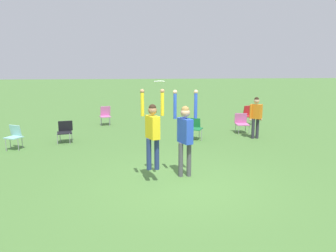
{
  "coord_description": "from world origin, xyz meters",
  "views": [
    {
      "loc": [
        -1.09,
        -7.52,
        2.82
      ],
      "look_at": [
        -0.21,
        0.56,
        1.3
      ],
      "focal_mm": 35.0,
      "sensor_mm": 36.0,
      "label": 1
    }
  ],
  "objects_px": {
    "camping_chair_0": "(194,127)",
    "person_spectator_near": "(256,114)",
    "camping_chair_2": "(65,130)",
    "camping_chair_4": "(14,135)",
    "camping_chair_3": "(105,114)",
    "person_jumping": "(153,128)",
    "camping_chair_5": "(242,122)",
    "camping_chair_1": "(248,114)",
    "person_defending": "(185,131)",
    "frisbee": "(159,82)"
  },
  "relations": [
    {
      "from": "camping_chair_2",
      "to": "camping_chair_4",
      "type": "relative_size",
      "value": 0.97
    },
    {
      "from": "camping_chair_4",
      "to": "camping_chair_5",
      "type": "height_order",
      "value": "camping_chair_5"
    },
    {
      "from": "camping_chair_5",
      "to": "camping_chair_4",
      "type": "bearing_deg",
      "value": 18.23
    },
    {
      "from": "camping_chair_5",
      "to": "person_defending",
      "type": "bearing_deg",
      "value": 64.2
    },
    {
      "from": "person_jumping",
      "to": "camping_chair_5",
      "type": "height_order",
      "value": "person_jumping"
    },
    {
      "from": "camping_chair_3",
      "to": "person_spectator_near",
      "type": "xyz_separation_m",
      "value": [
        6.01,
        -3.57,
        0.44
      ]
    },
    {
      "from": "person_defending",
      "to": "camping_chair_5",
      "type": "distance_m",
      "value": 6.14
    },
    {
      "from": "camping_chair_4",
      "to": "camping_chair_5",
      "type": "distance_m",
      "value": 8.73
    },
    {
      "from": "camping_chair_5",
      "to": "camping_chair_0",
      "type": "bearing_deg",
      "value": 30.52
    },
    {
      "from": "camping_chair_1",
      "to": "camping_chair_3",
      "type": "distance_m",
      "value": 6.82
    },
    {
      "from": "camping_chair_4",
      "to": "camping_chair_5",
      "type": "xyz_separation_m",
      "value": [
        8.55,
        1.8,
        -0.03
      ]
    },
    {
      "from": "camping_chair_3",
      "to": "camping_chair_4",
      "type": "distance_m",
      "value": 5.05
    },
    {
      "from": "camping_chair_2",
      "to": "camping_chair_4",
      "type": "height_order",
      "value": "camping_chair_4"
    },
    {
      "from": "camping_chair_4",
      "to": "person_spectator_near",
      "type": "bearing_deg",
      "value": -146.48
    },
    {
      "from": "camping_chair_0",
      "to": "person_spectator_near",
      "type": "distance_m",
      "value": 2.43
    },
    {
      "from": "camping_chair_2",
      "to": "camping_chair_5",
      "type": "relative_size",
      "value": 0.96
    },
    {
      "from": "camping_chair_2",
      "to": "camping_chair_3",
      "type": "bearing_deg",
      "value": -121.89
    },
    {
      "from": "camping_chair_0",
      "to": "camping_chair_4",
      "type": "bearing_deg",
      "value": 33.1
    },
    {
      "from": "camping_chair_1",
      "to": "person_spectator_near",
      "type": "bearing_deg",
      "value": 53.32
    },
    {
      "from": "person_jumping",
      "to": "camping_chair_3",
      "type": "distance_m",
      "value": 8.2
    },
    {
      "from": "person_defending",
      "to": "camping_chair_0",
      "type": "relative_size",
      "value": 2.75
    },
    {
      "from": "person_jumping",
      "to": "camping_chair_0",
      "type": "xyz_separation_m",
      "value": [
        1.87,
        4.51,
        -0.85
      ]
    },
    {
      "from": "camping_chair_2",
      "to": "person_spectator_near",
      "type": "height_order",
      "value": "person_spectator_near"
    },
    {
      "from": "camping_chair_1",
      "to": "camping_chair_3",
      "type": "height_order",
      "value": "camping_chair_1"
    },
    {
      "from": "camping_chair_1",
      "to": "camping_chair_4",
      "type": "relative_size",
      "value": 1.11
    },
    {
      "from": "camping_chair_2",
      "to": "camping_chair_3",
      "type": "distance_m",
      "value": 3.65
    },
    {
      "from": "person_jumping",
      "to": "person_spectator_near",
      "type": "distance_m",
      "value": 6.13
    },
    {
      "from": "camping_chair_3",
      "to": "camping_chair_5",
      "type": "xyz_separation_m",
      "value": [
        5.84,
        -2.46,
        -0.05
      ]
    },
    {
      "from": "camping_chair_2",
      "to": "frisbee",
      "type": "bearing_deg",
      "value": 113.37
    },
    {
      "from": "person_jumping",
      "to": "camping_chair_1",
      "type": "distance_m",
      "value": 8.97
    },
    {
      "from": "camping_chair_2",
      "to": "camping_chair_3",
      "type": "height_order",
      "value": "camping_chair_3"
    },
    {
      "from": "person_defending",
      "to": "camping_chair_0",
      "type": "bearing_deg",
      "value": 144.08
    },
    {
      "from": "camping_chair_0",
      "to": "camping_chair_2",
      "type": "relative_size",
      "value": 1.03
    },
    {
      "from": "camping_chair_3",
      "to": "person_spectator_near",
      "type": "distance_m",
      "value": 7.0
    },
    {
      "from": "frisbee",
      "to": "camping_chair_2",
      "type": "relative_size",
      "value": 0.33
    },
    {
      "from": "camping_chair_1",
      "to": "camping_chair_5",
      "type": "xyz_separation_m",
      "value": [
        -0.96,
        -1.87,
        -0.06
      ]
    },
    {
      "from": "frisbee",
      "to": "person_jumping",
      "type": "bearing_deg",
      "value": -130.34
    },
    {
      "from": "camping_chair_3",
      "to": "camping_chair_4",
      "type": "relative_size",
      "value": 1.1
    },
    {
      "from": "camping_chair_3",
      "to": "person_spectator_near",
      "type": "height_order",
      "value": "person_spectator_near"
    },
    {
      "from": "person_jumping",
      "to": "camping_chair_2",
      "type": "relative_size",
      "value": 2.48
    },
    {
      "from": "person_jumping",
      "to": "camping_chair_4",
      "type": "relative_size",
      "value": 2.41
    },
    {
      "from": "person_defending",
      "to": "camping_chair_1",
      "type": "xyz_separation_m",
      "value": [
        4.2,
        7.04,
        -0.67
      ]
    },
    {
      "from": "person_defending",
      "to": "frisbee",
      "type": "bearing_deg",
      "value": -101.2
    },
    {
      "from": "camping_chair_2",
      "to": "camping_chair_4",
      "type": "xyz_separation_m",
      "value": [
        -1.51,
        -0.82,
        0.03
      ]
    },
    {
      "from": "person_jumping",
      "to": "person_defending",
      "type": "distance_m",
      "value": 0.92
    },
    {
      "from": "camping_chair_2",
      "to": "camping_chair_4",
      "type": "distance_m",
      "value": 1.71
    },
    {
      "from": "camping_chair_1",
      "to": "camping_chair_2",
      "type": "height_order",
      "value": "camping_chair_1"
    },
    {
      "from": "camping_chair_2",
      "to": "person_spectator_near",
      "type": "xyz_separation_m",
      "value": [
        7.21,
        -0.12,
        0.5
      ]
    },
    {
      "from": "person_jumping",
      "to": "person_defending",
      "type": "relative_size",
      "value": 0.88
    },
    {
      "from": "camping_chair_0",
      "to": "camping_chair_3",
      "type": "relative_size",
      "value": 0.91
    }
  ]
}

